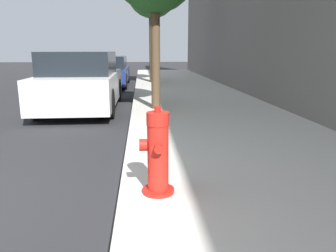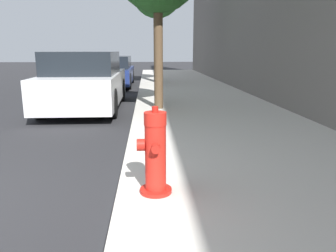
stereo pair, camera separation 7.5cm
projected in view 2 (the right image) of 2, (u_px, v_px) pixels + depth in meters
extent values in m
cube|color=beige|center=(308.00, 210.00, 2.87)|extent=(3.40, 40.00, 0.14)
cylinder|color=red|center=(156.00, 190.00, 3.06)|extent=(0.30, 0.30, 0.04)
cylinder|color=red|center=(156.00, 157.00, 2.98)|extent=(0.19, 0.19, 0.61)
cylinder|color=red|center=(155.00, 119.00, 2.90)|extent=(0.20, 0.20, 0.12)
cylinder|color=red|center=(155.00, 109.00, 2.88)|extent=(0.06, 0.06, 0.05)
cylinder|color=red|center=(156.00, 149.00, 2.83)|extent=(0.08, 0.06, 0.08)
cylinder|color=red|center=(155.00, 141.00, 3.08)|extent=(0.08, 0.06, 0.08)
cylinder|color=red|center=(141.00, 145.00, 2.95)|extent=(0.07, 0.11, 0.11)
cube|color=silver|center=(86.00, 88.00, 8.11)|extent=(1.66, 3.93, 0.71)
cube|color=black|center=(83.00, 63.00, 7.81)|extent=(1.53, 2.16, 0.52)
cylinder|color=black|center=(68.00, 90.00, 9.29)|extent=(0.20, 0.64, 0.64)
cylinder|color=black|center=(121.00, 90.00, 9.38)|extent=(0.20, 0.64, 0.64)
cylinder|color=black|center=(40.00, 104.00, 6.92)|extent=(0.20, 0.64, 0.64)
cylinder|color=black|center=(112.00, 104.00, 7.01)|extent=(0.20, 0.64, 0.64)
cube|color=navy|center=(112.00, 75.00, 13.42)|extent=(1.66, 4.18, 0.57)
cube|color=black|center=(111.00, 62.00, 13.14)|extent=(1.53, 2.30, 0.47)
cylinder|color=black|center=(98.00, 76.00, 14.66)|extent=(0.20, 0.61, 0.61)
cylinder|color=black|center=(132.00, 76.00, 14.75)|extent=(0.20, 0.61, 0.61)
cylinder|color=black|center=(88.00, 81.00, 12.15)|extent=(0.20, 0.61, 0.61)
cylinder|color=black|center=(128.00, 81.00, 12.24)|extent=(0.20, 0.61, 0.61)
cylinder|color=brown|center=(158.00, 55.00, 7.24)|extent=(0.20, 0.20, 2.38)
cylinder|color=brown|center=(157.00, 46.00, 13.41)|extent=(0.29, 0.29, 2.89)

